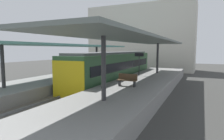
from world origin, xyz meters
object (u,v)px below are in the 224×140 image
at_px(commuter_train, 115,67).
at_px(passenger_near_bench, 90,63).
at_px(platform_sign, 139,59).
at_px(platform_bench, 127,80).

distance_m(commuter_train, passenger_near_bench, 4.73).
bearing_deg(platform_sign, commuter_train, -178.50).
distance_m(platform_bench, passenger_near_bench, 10.97).
height_order(commuter_train, platform_sign, commuter_train).
bearing_deg(platform_bench, platform_sign, 99.29).
bearing_deg(platform_bench, commuter_train, 121.77).
xyz_separation_m(platform_bench, passenger_near_bench, (-7.84, 7.65, 0.45)).
distance_m(commuter_train, platform_bench, 6.71).
distance_m(platform_sign, passenger_near_bench, 7.19).
relative_size(platform_sign, passenger_near_bench, 1.26).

